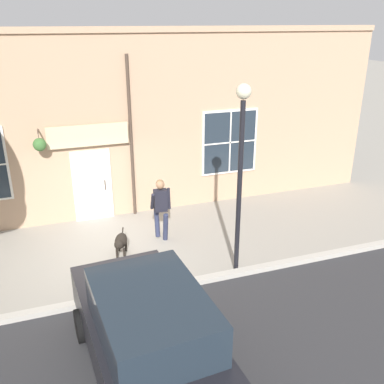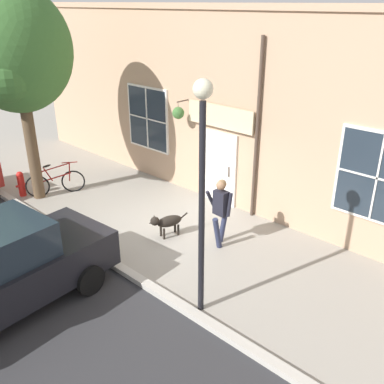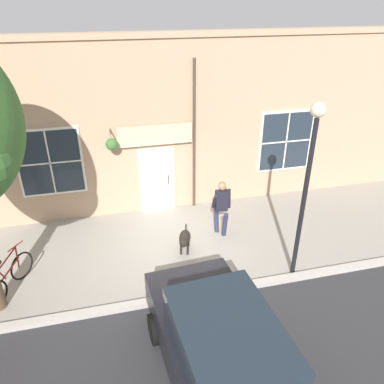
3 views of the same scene
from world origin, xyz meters
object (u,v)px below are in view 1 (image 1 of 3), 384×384
parked_car_mid_block (149,336)px  street_lamp (241,153)px  dog_on_leash (121,242)px  pedestrian_walking (161,204)px

parked_car_mid_block → street_lamp: 4.25m
dog_on_leash → pedestrian_walking: bearing=116.5°
dog_on_leash → street_lamp: 3.77m
dog_on_leash → parked_car_mid_block: parked_car_mid_block is taller
dog_on_leash → parked_car_mid_block: (4.07, -0.26, 0.47)m
parked_car_mid_block → dog_on_leash: bearing=176.3°
street_lamp → parked_car_mid_block: bearing=-46.3°
pedestrian_walking → parked_car_mid_block: parked_car_mid_block is taller
parked_car_mid_block → street_lamp: bearing=133.7°
pedestrian_walking → street_lamp: (2.07, 1.25, 1.85)m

